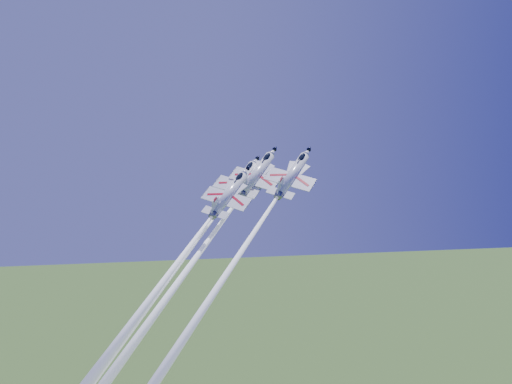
{
  "coord_description": "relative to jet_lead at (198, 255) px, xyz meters",
  "views": [
    {
      "loc": [
        -16.16,
        -111.51,
        111.42
      ],
      "look_at": [
        0.0,
        0.0,
        94.63
      ],
      "focal_mm": 40.0,
      "sensor_mm": 36.0,
      "label": 1
    }
  ],
  "objects": [
    {
      "name": "jet_lead",
      "position": [
        0.0,
        0.0,
        0.0
      ],
      "size": [
        29.63,
        44.09,
        46.52
      ],
      "rotation": [
        0.59,
        0.21,
        -0.57
      ],
      "color": "white"
    },
    {
      "name": "jet_left",
      "position": [
        -2.62,
        0.61,
        -0.59
      ],
      "size": [
        27.64,
        41.03,
        43.23
      ],
      "rotation": [
        0.59,
        0.21,
        -0.57
      ],
      "color": "white"
    },
    {
      "name": "jet_right",
      "position": [
        6.12,
        -9.59,
        1.89
      ],
      "size": [
        27.57,
        41.05,
        43.32
      ],
      "rotation": [
        0.59,
        0.21,
        -0.57
      ],
      "color": "white"
    },
    {
      "name": "jet_slot",
      "position": [
        -2.91,
        -5.01,
        1.15
      ],
      "size": [
        23.45,
        34.18,
        35.59
      ],
      "rotation": [
        0.59,
        0.21,
        -0.57
      ],
      "color": "white"
    }
  ]
}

